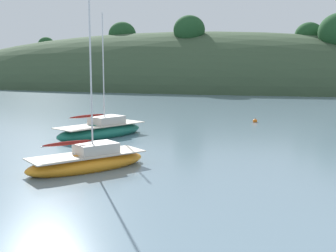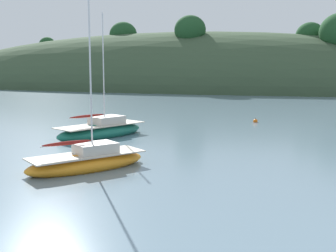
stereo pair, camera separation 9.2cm
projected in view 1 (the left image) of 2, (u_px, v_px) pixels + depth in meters
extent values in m
ellipsoid|color=#384C33|center=(168.00, 89.00, 104.59)|extent=(150.00, 36.00, 27.59)
ellipsoid|color=#1E4723|center=(309.00, 35.00, 91.12)|extent=(6.06, 5.51, 5.51)
ellipsoid|color=#1E4723|center=(122.00, 35.00, 106.19)|extent=(7.00, 6.36, 6.36)
ellipsoid|color=#1E4723|center=(46.00, 45.00, 116.50)|extent=(4.62, 4.20, 4.20)
ellipsoid|color=#1E4723|center=(189.00, 30.00, 93.78)|extent=(7.04, 6.40, 6.40)
ellipsoid|color=orange|center=(87.00, 164.00, 22.62)|extent=(5.62, 6.85, 1.07)
cube|color=beige|center=(87.00, 155.00, 22.55)|extent=(5.17, 6.30, 0.06)
cube|color=beige|center=(96.00, 148.00, 22.83)|extent=(2.42, 2.61, 0.58)
cylinder|color=silver|center=(91.00, 70.00, 22.13)|extent=(0.09, 0.09, 8.97)
cylinder|color=silver|center=(68.00, 144.00, 21.82)|extent=(1.62, 2.38, 0.07)
ellipsoid|color=maroon|center=(68.00, 143.00, 21.81)|extent=(1.67, 2.36, 0.20)
ellipsoid|color=#196B56|center=(101.00, 132.00, 33.22)|extent=(5.52, 8.33, 1.26)
cube|color=beige|center=(101.00, 125.00, 33.14)|extent=(5.08, 7.66, 0.06)
cube|color=beige|center=(107.00, 120.00, 33.56)|extent=(2.59, 3.01, 0.64)
cylinder|color=silver|center=(103.00, 69.00, 32.84)|extent=(0.09, 0.09, 8.63)
cylinder|color=silver|center=(87.00, 117.00, 32.11)|extent=(1.34, 3.09, 0.07)
ellipsoid|color=maroon|center=(87.00, 116.00, 32.10)|extent=(1.41, 3.02, 0.20)
sphere|color=orange|center=(255.00, 121.00, 41.85)|extent=(0.44, 0.44, 0.44)
cylinder|color=black|center=(255.00, 118.00, 41.81)|extent=(0.04, 0.04, 0.10)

